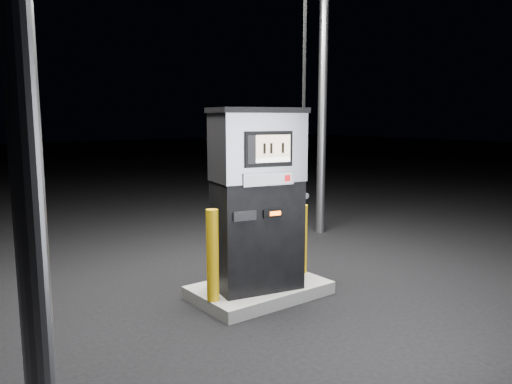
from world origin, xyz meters
TOP-DOWN VIEW (x-y plane):
  - ground at (0.00, 0.00)m, footprint 80.00×80.00m
  - pump_island at (0.00, 0.00)m, footprint 1.60×1.00m
  - fuel_dispenser at (-0.09, -0.07)m, footprint 1.22×0.83m
  - bollard_left at (-0.74, -0.11)m, footprint 0.15×0.15m
  - bollard_right at (0.74, 0.04)m, footprint 0.15×0.15m

SIDE VIEW (x-z plane):
  - ground at x=0.00m, z-range 0.00..0.00m
  - pump_island at x=0.00m, z-range 0.00..0.15m
  - bollard_right at x=0.74m, z-range 0.15..1.05m
  - bollard_left at x=-0.74m, z-range 0.15..1.18m
  - fuel_dispenser at x=-0.09m, z-range -0.96..3.44m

